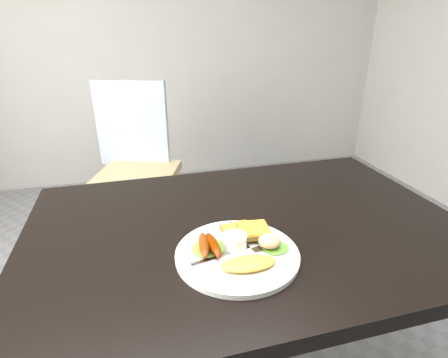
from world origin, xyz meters
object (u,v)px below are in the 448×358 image
object	(u,v)px
person	(144,151)
plate	(237,254)
dining_chair	(138,176)
dining_table	(247,229)

from	to	relation	value
person	plate	size ratio (longest dim) A/B	4.83
person	dining_chair	bearing A→B (deg)	-101.97
dining_table	plate	size ratio (longest dim) A/B	4.07
dining_chair	person	distance (m)	0.44
dining_table	plate	world-z (taller)	plate
dining_chair	plate	xyz separation A→B (m)	(0.21, -1.31, 0.31)
dining_table	dining_chair	bearing A→B (deg)	103.50
person	plate	world-z (taller)	person
dining_table	dining_chair	size ratio (longest dim) A/B	2.73
dining_table	dining_chair	xyz separation A→B (m)	(-0.28, 1.17, -0.28)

